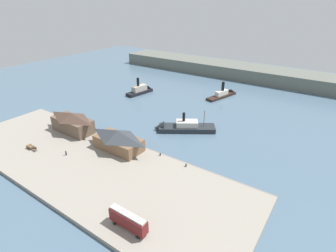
% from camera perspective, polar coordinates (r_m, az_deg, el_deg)
% --- Properties ---
extents(ground_plane, '(320.00, 320.00, 0.00)m').
position_cam_1_polar(ground_plane, '(102.69, -7.72, -2.85)').
color(ground_plane, slate).
extents(quay_promenade, '(110.00, 36.00, 1.20)m').
position_cam_1_polar(quay_promenade, '(89.90, -17.14, -8.00)').
color(quay_promenade, gray).
rests_on(quay_promenade, ground).
extents(seawall_edge, '(110.00, 0.80, 1.00)m').
position_cam_1_polar(seawall_edge, '(100.18, -9.10, -3.41)').
color(seawall_edge, slate).
rests_on(seawall_edge, ground).
extents(ferry_shed_central_terminal, '(17.48, 8.10, 7.83)m').
position_cam_1_polar(ferry_shed_central_terminal, '(110.05, -20.01, 0.79)').
color(ferry_shed_central_terminal, brown).
rests_on(ferry_shed_central_terminal, quay_promenade).
extents(ferry_shed_customs_shed, '(17.43, 8.85, 7.14)m').
position_cam_1_polar(ferry_shed_customs_shed, '(93.05, -10.72, -2.94)').
color(ferry_shed_customs_shed, brown).
rests_on(ferry_shed_customs_shed, quay_promenade).
extents(street_tram, '(10.08, 2.38, 4.59)m').
position_cam_1_polar(street_tram, '(63.93, -8.65, -19.50)').
color(street_tram, maroon).
rests_on(street_tram, quay_promenade).
extents(horse_cart, '(5.62, 1.68, 1.87)m').
position_cam_1_polar(horse_cart, '(104.07, -27.43, -4.06)').
color(horse_cart, brown).
rests_on(horse_cart, quay_promenade).
extents(pedestrian_standing_center, '(0.44, 0.44, 1.78)m').
position_cam_1_polar(pedestrian_standing_center, '(95.71, -21.26, -5.47)').
color(pedestrian_standing_center, '#232328').
rests_on(pedestrian_standing_center, quay_promenade).
extents(pedestrian_walking_west, '(0.41, 0.41, 1.64)m').
position_cam_1_polar(pedestrian_walking_west, '(68.57, -10.68, -18.07)').
color(pedestrian_walking_west, '#232328').
rests_on(pedestrian_walking_west, quay_promenade).
extents(mooring_post_center_east, '(0.44, 0.44, 0.90)m').
position_cam_1_polar(mooring_post_center_east, '(84.00, 3.92, -8.50)').
color(mooring_post_center_east, black).
rests_on(mooring_post_center_east, quay_promenade).
extents(mooring_post_center_west, '(0.44, 0.44, 0.90)m').
position_cam_1_polar(mooring_post_center_west, '(124.88, -22.08, 1.64)').
color(mooring_post_center_west, black).
rests_on(mooring_post_center_west, quay_promenade).
extents(mooring_post_west, '(0.44, 0.44, 0.90)m').
position_cam_1_polar(mooring_post_west, '(89.27, -1.71, -6.15)').
color(mooring_post_west, black).
rests_on(mooring_post_west, quay_promenade).
extents(mooring_post_east, '(0.44, 0.44, 0.90)m').
position_cam_1_polar(mooring_post_east, '(129.44, -23.44, 2.23)').
color(mooring_post_east, black).
rests_on(mooring_post_east, quay_promenade).
extents(ferry_outer_harbor, '(24.17, 18.84, 10.77)m').
position_cam_1_polar(ferry_outer_harbor, '(107.95, 2.52, -0.27)').
color(ferry_outer_harbor, '#23282D').
rests_on(ferry_outer_harbor, ground).
extents(ferry_departing_north, '(10.07, 22.51, 9.92)m').
position_cam_1_polar(ferry_departing_north, '(150.01, 12.15, 6.82)').
color(ferry_departing_north, black).
rests_on(ferry_departing_north, ground).
extents(ferry_near_quay, '(7.62, 18.17, 10.76)m').
position_cam_1_polar(ferry_near_quay, '(152.42, -5.76, 7.78)').
color(ferry_near_quay, black).
rests_on(ferry_near_quay, ground).
extents(far_headland, '(180.00, 24.00, 8.00)m').
position_cam_1_polar(far_headland, '(191.59, 14.98, 11.51)').
color(far_headland, '#60665B').
rests_on(far_headland, ground).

